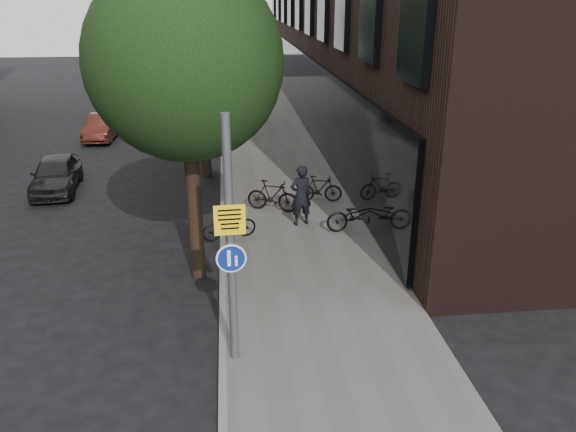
{
  "coord_description": "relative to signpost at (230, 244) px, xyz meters",
  "views": [
    {
      "loc": [
        -1.72,
        -8.37,
        6.71
      ],
      "look_at": [
        -0.44,
        3.4,
        2.0
      ],
      "focal_mm": 35.0,
      "sensor_mm": 36.0,
      "label": 1
    }
  ],
  "objects": [
    {
      "name": "pedestrian",
      "position": [
        2.14,
        6.58,
        -1.48
      ],
      "size": [
        0.77,
        0.61,
        1.87
      ],
      "primitive_type": "imported",
      "rotation": [
        0.0,
        0.0,
        3.41
      ],
      "color": "black",
      "rests_on": "sidewalk"
    },
    {
      "name": "street_tree_far",
      "position": [
        -0.77,
        21.33,
        2.58
      ],
      "size": [
        5.0,
        5.0,
        7.8
      ],
      "color": "black",
      "rests_on": "ground"
    },
    {
      "name": "curb_edge",
      "position": [
        -0.24,
        9.18,
        -2.47
      ],
      "size": [
        0.15,
        60.0,
        0.13
      ],
      "primitive_type": "cube",
      "color": "slate",
      "rests_on": "ground"
    },
    {
      "name": "parked_car_near",
      "position": [
        -6.22,
        11.01,
        -1.9
      ],
      "size": [
        1.84,
        3.83,
        1.26
      ],
      "primitive_type": "imported",
      "rotation": [
        0.0,
        0.0,
        0.1
      ],
      "color": "black",
      "rests_on": "ground"
    },
    {
      "name": "street_tree_mid",
      "position": [
        -0.77,
        12.33,
        2.58
      ],
      "size": [
        5.0,
        5.0,
        7.8
      ],
      "color": "black",
      "rests_on": "ground"
    },
    {
      "name": "sidewalk",
      "position": [
        2.01,
        9.18,
        -2.47
      ],
      "size": [
        4.5,
        60.0,
        0.12
      ],
      "primitive_type": "cube",
      "color": "#5B5955",
      "rests_on": "ground"
    },
    {
      "name": "parked_bike_curb_near",
      "position": [
        -0.04,
        5.72,
        -1.99
      ],
      "size": [
        1.68,
        0.96,
        0.84
      ],
      "primitive_type": "imported",
      "rotation": [
        0.0,
        0.0,
        1.84
      ],
      "color": "black",
      "rests_on": "sidewalk"
    },
    {
      "name": "parked_bike_facade_far",
      "position": [
        3.04,
        8.52,
        -1.96
      ],
      "size": [
        1.56,
        0.66,
        0.91
      ],
      "primitive_type": "imported",
      "rotation": [
        0.0,
        0.0,
        1.41
      ],
      "color": "black",
      "rests_on": "sidewalk"
    },
    {
      "name": "parked_car_mid",
      "position": [
        -6.08,
        18.88,
        -1.93
      ],
      "size": [
        1.41,
        3.7,
        1.2
      ],
      "primitive_type": "imported",
      "rotation": [
        0.0,
        0.0,
        -0.04
      ],
      "color": "#532117",
      "rests_on": "ground"
    },
    {
      "name": "parked_bike_curb_far",
      "position": [
        1.38,
        7.82,
        -1.9
      ],
      "size": [
        1.76,
        1.1,
        1.03
      ],
      "primitive_type": "imported",
      "rotation": [
        0.0,
        0.0,
        1.18
      ],
      "color": "black",
      "rests_on": "sidewalk"
    },
    {
      "name": "parked_car_far",
      "position": [
        -6.54,
        28.62,
        -1.88
      ],
      "size": [
        2.11,
        4.59,
        1.3
      ],
      "primitive_type": "imported",
      "rotation": [
        0.0,
        0.0,
        -0.06
      ],
      "color": "black",
      "rests_on": "ground"
    },
    {
      "name": "ground",
      "position": [
        1.76,
        -0.82,
        -2.53
      ],
      "size": [
        120.0,
        120.0,
        0.0
      ],
      "primitive_type": "plane",
      "color": "black",
      "rests_on": "ground"
    },
    {
      "name": "street_tree_near",
      "position": [
        -0.77,
        3.83,
        2.58
      ],
      "size": [
        4.4,
        4.4,
        7.5
      ],
      "color": "black",
      "rests_on": "ground"
    },
    {
      "name": "signpost",
      "position": [
        0.0,
        0.0,
        0.0
      ],
      "size": [
        0.55,
        0.16,
        4.77
      ],
      "rotation": [
        0.0,
        0.0,
        0.05
      ],
      "color": "#595B5E",
      "rests_on": "sidewalk"
    },
    {
      "name": "parked_bike_facade_near",
      "position": [
        3.76,
        5.9,
        -1.91
      ],
      "size": [
        1.92,
        0.75,
        0.99
      ],
      "primitive_type": "imported",
      "rotation": [
        0.0,
        0.0,
        1.62
      ],
      "color": "black",
      "rests_on": "sidewalk"
    }
  ]
}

